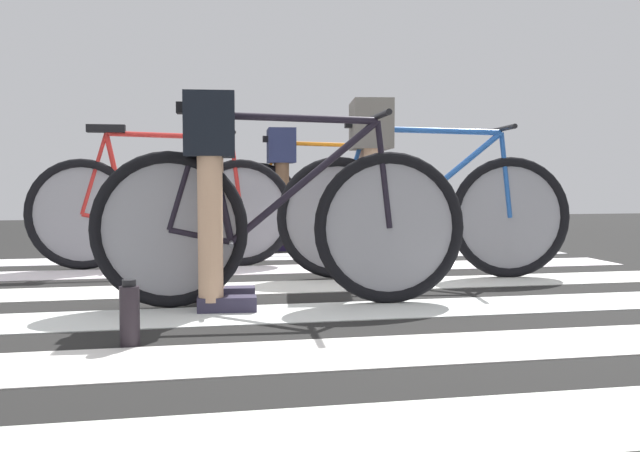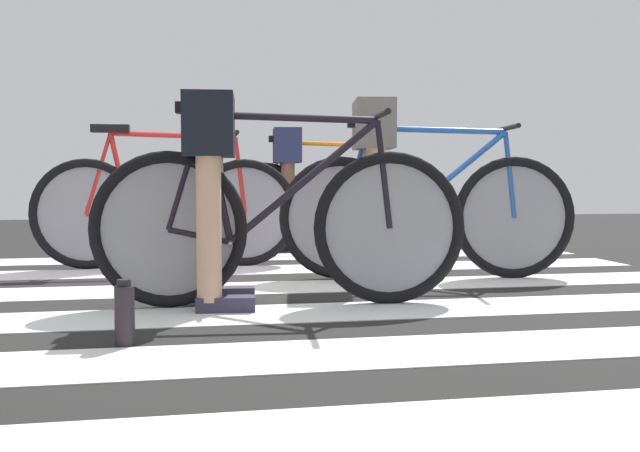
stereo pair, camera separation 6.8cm
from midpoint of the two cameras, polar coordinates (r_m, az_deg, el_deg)
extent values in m
cube|color=black|center=(3.85, -2.67, -5.23)|extent=(18.00, 14.00, 0.02)
cube|color=silver|center=(1.77, 4.82, -15.87)|extent=(5.20, 0.44, 0.00)
cube|color=silver|center=(2.48, -1.66, -10.05)|extent=(5.20, 0.44, 0.00)
cube|color=silver|center=(3.26, 1.33, -6.68)|extent=(5.20, 0.44, 0.00)
cube|color=silver|center=(3.97, -3.53, -4.80)|extent=(5.20, 0.44, 0.00)
cube|color=silver|center=(4.70, -5.76, -3.45)|extent=(5.20, 0.44, 0.00)
cube|color=silver|center=(5.44, -6.26, -2.47)|extent=(5.20, 0.44, 0.00)
torus|color=black|center=(3.40, -11.14, -0.27)|extent=(0.72, 0.12, 0.72)
torus|color=black|center=(3.45, 5.99, -0.16)|extent=(0.72, 0.12, 0.72)
cylinder|color=gray|center=(3.40, -11.14, -0.27)|extent=(0.61, 0.06, 0.61)
cylinder|color=gray|center=(3.45, 5.99, -0.16)|extent=(0.61, 0.06, 0.61)
cylinder|color=black|center=(3.39, -1.68, 8.42)|extent=(0.80, 0.10, 0.05)
cylinder|color=black|center=(3.38, -0.65, 3.52)|extent=(0.70, 0.09, 0.59)
cylinder|color=black|center=(3.37, -7.46, 3.65)|extent=(0.16, 0.05, 0.59)
cylinder|color=black|center=(3.39, -8.77, -0.76)|extent=(0.29, 0.05, 0.09)
cylinder|color=black|center=(3.38, -9.84, 4.14)|extent=(0.19, 0.04, 0.53)
cylinder|color=black|center=(3.43, 5.52, 4.00)|extent=(0.09, 0.04, 0.50)
cube|color=black|center=(3.39, -8.53, 9.06)|extent=(0.25, 0.11, 0.05)
cylinder|color=black|center=(3.44, 5.06, 8.51)|extent=(0.07, 0.52, 0.03)
cylinder|color=#4C4C51|center=(3.38, -6.40, -1.26)|extent=(0.05, 0.34, 0.02)
cylinder|color=tan|center=(3.51, -7.85, 2.04)|extent=(0.11, 0.11, 0.88)
cylinder|color=tan|center=(3.24, -8.06, 1.89)|extent=(0.11, 0.11, 0.88)
cube|color=black|center=(3.38, -8.01, 7.72)|extent=(0.25, 0.43, 0.28)
cube|color=#2E2A40|center=(3.56, -6.65, -5.28)|extent=(0.27, 0.12, 0.07)
cube|color=#2E2A40|center=(3.28, -6.75, -6.06)|extent=(0.27, 0.12, 0.07)
torus|color=black|center=(4.27, 2.05, 0.63)|extent=(0.72, 0.17, 0.72)
torus|color=black|center=(4.45, 15.27, 0.63)|extent=(0.72, 0.17, 0.72)
cylinder|color=gray|center=(4.27, 2.05, 0.63)|extent=(0.60, 0.10, 0.61)
cylinder|color=gray|center=(4.45, 15.27, 0.63)|extent=(0.60, 0.10, 0.61)
cylinder|color=#2356AA|center=(4.35, 9.52, 7.36)|extent=(0.80, 0.16, 0.05)
cylinder|color=#2356AA|center=(4.35, 10.26, 3.53)|extent=(0.70, 0.14, 0.59)
cylinder|color=#2356AA|center=(4.29, 5.00, 3.70)|extent=(0.16, 0.06, 0.59)
cylinder|color=#2356AA|center=(4.29, 3.92, 0.23)|extent=(0.29, 0.07, 0.09)
cylinder|color=#2356AA|center=(4.27, 3.14, 4.11)|extent=(0.19, 0.05, 0.53)
cylinder|color=#2356AA|center=(4.44, 14.95, 3.85)|extent=(0.09, 0.04, 0.50)
cube|color=black|center=(4.29, 4.23, 7.98)|extent=(0.25, 0.13, 0.05)
cylinder|color=black|center=(4.44, 14.64, 7.34)|extent=(0.11, 0.52, 0.03)
cylinder|color=#4C4C51|center=(4.30, 5.78, -0.16)|extent=(0.07, 0.34, 0.02)
cylinder|color=tan|center=(4.42, 4.41, 2.88)|extent=(0.11, 0.11, 0.95)
cylinder|color=tan|center=(4.14, 4.81, 2.81)|extent=(0.11, 0.11, 0.95)
cube|color=#68635C|center=(4.29, 4.63, 7.84)|extent=(0.28, 0.44, 0.28)
cube|color=#571824|center=(4.47, 5.27, -3.41)|extent=(0.27, 0.14, 0.07)
cube|color=#571824|center=(4.19, 5.72, -3.89)|extent=(0.27, 0.14, 0.07)
torus|color=black|center=(4.95, -17.33, 0.90)|extent=(0.72, 0.07, 0.72)
torus|color=black|center=(4.91, -5.47, 1.03)|extent=(0.72, 0.07, 0.72)
cylinder|color=gray|center=(4.95, -17.33, 0.90)|extent=(0.61, 0.02, 0.61)
cylinder|color=gray|center=(4.91, -5.47, 1.03)|extent=(0.61, 0.02, 0.61)
cylinder|color=red|center=(4.90, -10.92, 6.94)|extent=(0.80, 0.05, 0.05)
cylinder|color=red|center=(4.90, -10.17, 3.56)|extent=(0.70, 0.05, 0.59)
cylinder|color=red|center=(4.92, -14.85, 3.61)|extent=(0.15, 0.04, 0.59)
cylinder|color=red|center=(4.93, -15.72, 0.57)|extent=(0.29, 0.03, 0.09)
cylinder|color=red|center=(4.93, -16.47, 3.93)|extent=(0.18, 0.03, 0.53)
cylinder|color=red|center=(4.90, -5.84, 3.95)|extent=(0.09, 0.03, 0.50)
cube|color=black|center=(4.93, -15.61, 7.31)|extent=(0.24, 0.09, 0.05)
cylinder|color=black|center=(4.91, -6.21, 7.10)|extent=(0.04, 0.52, 0.03)
cylinder|color=#4C4C51|center=(4.92, -14.09, 0.24)|extent=(0.03, 0.34, 0.02)
torus|color=black|center=(6.05, -4.05, 1.57)|extent=(0.72, 0.12, 0.72)
torus|color=black|center=(6.16, 5.48, 1.60)|extent=(0.72, 0.12, 0.72)
cylinder|color=gray|center=(6.05, -4.05, 1.57)|extent=(0.61, 0.06, 0.61)
cylinder|color=gray|center=(6.16, 5.48, 1.60)|extent=(0.61, 0.06, 0.61)
cylinder|color=orange|center=(6.09, 1.23, 6.39)|extent=(0.80, 0.10, 0.05)
cylinder|color=orange|center=(6.09, 1.79, 3.66)|extent=(0.70, 0.09, 0.59)
cylinder|color=orange|center=(6.05, -1.98, 3.75)|extent=(0.16, 0.05, 0.59)
cylinder|color=orange|center=(6.06, -2.73, 1.29)|extent=(0.29, 0.05, 0.09)
cylinder|color=orange|center=(6.05, -3.30, 4.03)|extent=(0.19, 0.04, 0.53)
cylinder|color=orange|center=(6.15, 5.22, 3.93)|extent=(0.09, 0.04, 0.50)
cube|color=black|center=(6.06, -2.55, 6.78)|extent=(0.25, 0.11, 0.05)
cylinder|color=black|center=(6.15, 4.96, 6.44)|extent=(0.07, 0.52, 0.03)
cylinder|color=#4C4C51|center=(6.07, -1.40, 1.01)|extent=(0.05, 0.34, 0.02)
cylinder|color=brown|center=(6.19, -2.33, 2.95)|extent=(0.11, 0.11, 0.90)
cylinder|color=brown|center=(5.91, -2.18, 2.91)|extent=(0.11, 0.11, 0.90)
cube|color=#202747|center=(6.06, -2.27, 6.26)|extent=(0.25, 0.43, 0.28)
cube|color=black|center=(6.22, -1.68, -1.34)|extent=(0.27, 0.12, 0.07)
cube|color=black|center=(5.94, -1.49, -1.59)|extent=(0.27, 0.12, 0.07)
cylinder|color=black|center=(2.69, -14.24, -6.79)|extent=(0.07, 0.07, 0.21)
cylinder|color=black|center=(2.67, -14.28, -4.29)|extent=(0.05, 0.05, 0.02)
camera|label=1|loc=(0.03, -100.38, -0.69)|focal=41.12mm
camera|label=2|loc=(0.03, 79.62, 0.69)|focal=41.12mm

